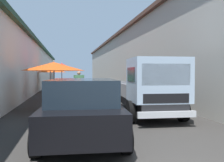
% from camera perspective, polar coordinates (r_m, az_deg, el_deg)
% --- Properties ---
extents(ground, '(90.00, 90.00, 0.00)m').
position_cam_1_polar(ground, '(16.16, -6.83, -3.65)').
color(ground, '#33302D').
extents(building_right_concrete, '(49.80, 7.50, 5.36)m').
position_cam_1_polar(building_right_concrete, '(20.12, 13.18, 5.11)').
color(building_right_concrete, '#A39E93').
rests_on(building_right_concrete, ground).
extents(fruit_stall_far_left, '(2.72, 2.72, 2.15)m').
position_cam_1_polar(fruit_stall_far_left, '(10.29, -14.34, 2.31)').
color(fruit_stall_far_left, '#9E9EA3').
rests_on(fruit_stall_far_left, ground).
extents(fruit_stall_mid_lane, '(2.17, 2.17, 2.26)m').
position_cam_1_polar(fruit_stall_mid_lane, '(13.93, -15.07, 1.92)').
color(fruit_stall_mid_lane, '#9E9EA3').
rests_on(fruit_stall_mid_lane, ground).
extents(fruit_stall_far_right, '(2.11, 2.11, 2.40)m').
position_cam_1_polar(fruit_stall_far_right, '(17.57, -12.45, 2.33)').
color(fruit_stall_far_right, '#9E9EA3').
rests_on(fruit_stall_far_right, ground).
extents(fruit_stall_near_left, '(2.33, 2.33, 2.17)m').
position_cam_1_polar(fruit_stall_near_left, '(19.77, -14.77, 2.17)').
color(fruit_stall_near_left, '#9E9EA3').
rests_on(fruit_stall_near_left, ground).
extents(hatchback_car, '(4.02, 2.16, 1.45)m').
position_cam_1_polar(hatchback_car, '(5.77, -7.38, -6.61)').
color(hatchback_car, black).
rests_on(hatchback_car, ground).
extents(delivery_truck, '(5.01, 2.19, 2.08)m').
position_cam_1_polar(delivery_truck, '(8.17, 9.74, -1.93)').
color(delivery_truck, black).
rests_on(delivery_truck, ground).
extents(vendor_by_crates, '(0.23, 0.67, 1.70)m').
position_cam_1_polar(vendor_by_crates, '(14.73, -8.28, -0.35)').
color(vendor_by_crates, '#232328').
rests_on(vendor_by_crates, ground).
extents(plastic_stool, '(0.30, 0.30, 0.43)m').
position_cam_1_polar(plastic_stool, '(14.58, -2.58, -2.97)').
color(plastic_stool, red).
rests_on(plastic_stool, ground).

